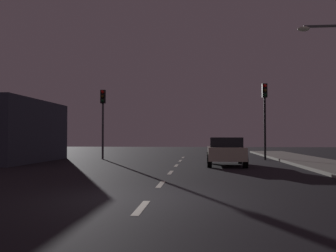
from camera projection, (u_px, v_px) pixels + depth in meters
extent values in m
plane|color=black|center=(172.00, 171.00, 15.77)|extent=(80.00, 80.00, 0.00)
cube|color=silver|center=(141.00, 208.00, 7.61)|extent=(0.16, 1.60, 0.01)
cube|color=silver|center=(161.00, 184.00, 11.39)|extent=(0.16, 1.60, 0.01)
cube|color=silver|center=(170.00, 172.00, 15.18)|extent=(0.16, 1.60, 0.01)
cube|color=silver|center=(176.00, 165.00, 18.96)|extent=(0.16, 1.60, 0.01)
cube|color=silver|center=(180.00, 161.00, 22.74)|extent=(0.16, 1.60, 0.01)
cube|color=silver|center=(183.00, 157.00, 26.53)|extent=(0.16, 1.60, 0.01)
cylinder|color=#4C4C51|center=(103.00, 124.00, 24.59)|extent=(0.14, 0.14, 4.64)
cube|color=black|center=(103.00, 97.00, 24.64)|extent=(0.32, 0.24, 0.90)
sphere|color=red|center=(102.00, 92.00, 24.49)|extent=(0.20, 0.20, 0.20)
sphere|color=#3F2D0C|center=(102.00, 96.00, 24.48)|extent=(0.20, 0.20, 0.20)
sphere|color=#0C3319|center=(102.00, 101.00, 24.47)|extent=(0.20, 0.20, 0.20)
cylinder|color=black|center=(265.00, 122.00, 23.67)|extent=(0.14, 0.14, 4.93)
cube|color=black|center=(265.00, 91.00, 23.73)|extent=(0.32, 0.24, 0.90)
sphere|color=red|center=(265.00, 86.00, 23.58)|extent=(0.20, 0.20, 0.20)
sphere|color=#3F2D0C|center=(265.00, 90.00, 23.57)|extent=(0.20, 0.20, 0.20)
sphere|color=#0C3319|center=(265.00, 95.00, 23.57)|extent=(0.20, 0.20, 0.20)
cube|color=beige|center=(226.00, 153.00, 19.04)|extent=(1.87, 4.00, 0.65)
cube|color=black|center=(226.00, 142.00, 18.86)|extent=(1.63, 1.81, 0.49)
cylinder|color=black|center=(209.00, 158.00, 20.55)|extent=(0.23, 0.64, 0.64)
cylinder|color=black|center=(240.00, 158.00, 20.38)|extent=(0.23, 0.64, 0.64)
cylinder|color=black|center=(210.00, 161.00, 17.68)|extent=(0.23, 0.64, 0.64)
cylinder|color=black|center=(245.00, 161.00, 17.51)|extent=(0.23, 0.64, 0.64)
cube|color=#4C4C51|center=(323.00, 26.00, 17.14)|extent=(1.73, 0.10, 0.10)
ellipsoid|color=silver|center=(304.00, 29.00, 17.21)|extent=(0.56, 0.36, 0.24)
cube|color=#333847|center=(1.00, 131.00, 21.86)|extent=(5.12, 7.95, 3.64)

